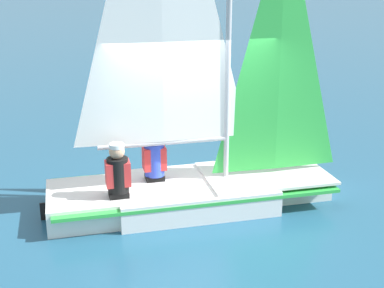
# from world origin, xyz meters

# --- Properties ---
(ground_plane) EXTENTS (260.00, 260.00, 0.00)m
(ground_plane) POSITION_xyz_m (0.00, 0.00, 0.00)
(ground_plane) COLOR #235675
(sailboat_main) EXTENTS (4.43, 1.71, 5.88)m
(sailboat_main) POSITION_xyz_m (0.01, -0.00, 0.86)
(sailboat_main) COLOR white
(sailboat_main) RESTS_ON ground_plane
(sailor_helm) EXTENTS (0.35, 0.32, 1.16)m
(sailor_helm) POSITION_xyz_m (-0.52, 0.24, 0.62)
(sailor_helm) COLOR black
(sailor_helm) RESTS_ON ground_plane
(sailor_crew) EXTENTS (0.35, 0.32, 1.16)m
(sailor_crew) POSITION_xyz_m (-1.16, -0.22, 0.63)
(sailor_crew) COLOR black
(sailor_crew) RESTS_ON ground_plane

